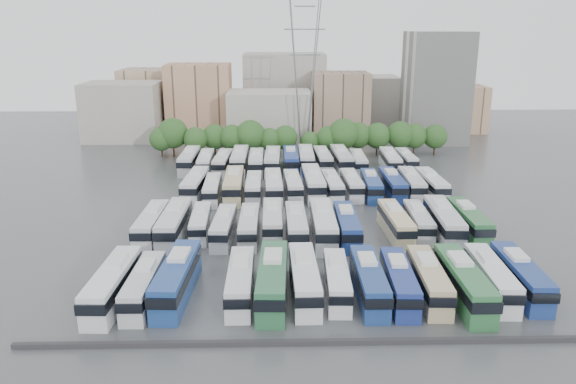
{
  "coord_description": "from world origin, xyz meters",
  "views": [
    {
      "loc": [
        -4.58,
        -77.13,
        27.52
      ],
      "look_at": [
        -2.69,
        4.83,
        3.0
      ],
      "focal_mm": 35.0,
      "sensor_mm": 36.0,
      "label": 1
    }
  ],
  "objects_px": {
    "bus_r0_s2": "(177,278)",
    "bus_r2_s3": "(234,185)",
    "bus_r2_s6": "(293,186)",
    "bus_r3_s1": "(206,162)",
    "bus_r1_s6": "(296,225)",
    "bus_r3_s7": "(306,159)",
    "electricity_pylon": "(304,66)",
    "bus_r0_s13": "(520,275)",
    "bus_r0_s5": "(272,279)",
    "bus_r0_s6": "(304,278)",
    "bus_r1_s3": "(224,226)",
    "bus_r3_s13": "(406,160)",
    "bus_r3_s6": "(291,160)",
    "bus_r0_s11": "(463,282)",
    "bus_r2_s8": "(332,186)",
    "bus_r0_s7": "(337,280)",
    "bus_r2_s13": "(431,184)",
    "bus_r0_s10": "(429,279)",
    "bus_r3_s0": "(189,160)",
    "bus_r2_s1": "(195,184)",
    "bus_r1_s2": "(200,222)",
    "bus_r3_s2": "(223,162)",
    "bus_r1_s0": "(152,224)",
    "bus_r1_s4": "(249,226)",
    "bus_r1_s11": "(418,221)",
    "bus_r2_s12": "(411,184)",
    "bus_r1_s1": "(174,223)",
    "bus_r3_s5": "(273,161)",
    "bus_r1_s8": "(347,225)",
    "bus_r2_s9": "(352,184)",
    "bus_r1_s13": "(468,221)",
    "bus_r1_s5": "(272,221)",
    "bus_r3_s3": "(240,160)",
    "apartment_tower": "(436,88)",
    "bus_r0_s1": "(144,285)",
    "bus_r2_s7": "(313,183)",
    "bus_r0_s4": "(240,281)",
    "bus_r3_s12": "(390,161)",
    "bus_r0_s12": "(491,277)",
    "bus_r2_s10": "(371,185)",
    "bus_r2_s4": "(254,187)",
    "bus_r0_s0": "(113,284)",
    "bus_r0_s8": "(369,280)",
    "bus_r2_s5": "(274,186)",
    "bus_r2_s2": "(212,189)",
    "bus_r1_s10": "(396,222)"
  },
  "relations": [
    {
      "from": "bus_r0_s10",
      "to": "bus_r3_s0",
      "type": "height_order",
      "value": "bus_r3_s0"
    },
    {
      "from": "bus_r0_s2",
      "to": "bus_r2_s1",
      "type": "xyz_separation_m",
      "value": [
        -2.97,
        36.38,
        -0.1
      ]
    },
    {
      "from": "bus_r1_s1",
      "to": "bus_r3_s5",
      "type": "distance_m",
      "value": 37.58
    },
    {
      "from": "bus_r0_s12",
      "to": "bus_r3_s3",
      "type": "xyz_separation_m",
      "value": [
        -29.74,
        53.25,
        0.22
      ]
    },
    {
      "from": "bus_r0_s6",
      "to": "bus_r2_s1",
      "type": "xyz_separation_m",
      "value": [
        -16.35,
        36.57,
        0.03
      ]
    },
    {
      "from": "bus_r0_s2",
      "to": "bus_r3_s2",
      "type": "bearing_deg",
      "value": 92.61
    },
    {
      "from": "bus_r1_s11",
      "to": "bus_r3_s7",
      "type": "height_order",
      "value": "bus_r3_s7"
    },
    {
      "from": "bus_r2_s8",
      "to": "bus_r2_s2",
      "type": "bearing_deg",
      "value": -178.43
    },
    {
      "from": "bus_r2_s7",
      "to": "bus_r3_s0",
      "type": "bearing_deg",
      "value": 141.47
    },
    {
      "from": "bus_r0_s8",
      "to": "bus_r2_s5",
      "type": "bearing_deg",
      "value": 106.17
    },
    {
      "from": "bus_r1_s5",
      "to": "bus_r3_s3",
      "type": "height_order",
      "value": "bus_r3_s3"
    },
    {
      "from": "bus_r1_s2",
      "to": "bus_r2_s9",
      "type": "height_order",
      "value": "bus_r2_s9"
    },
    {
      "from": "apartment_tower",
      "to": "bus_r2_s1",
      "type": "relative_size",
      "value": 2.0
    },
    {
      "from": "bus_r3_s3",
      "to": "bus_r3_s12",
      "type": "relative_size",
      "value": 1.09
    },
    {
      "from": "bus_r0_s7",
      "to": "bus_r2_s12",
      "type": "bearing_deg",
      "value": 67.76
    },
    {
      "from": "electricity_pylon",
      "to": "bus_r0_s13",
      "type": "relative_size",
      "value": 2.73
    },
    {
      "from": "bus_r1_s8",
      "to": "bus_r3_s2",
      "type": "height_order",
      "value": "bus_r1_s8"
    },
    {
      "from": "bus_r0_s8",
      "to": "bus_r2_s1",
      "type": "xyz_separation_m",
      "value": [
        -23.08,
        37.06,
        0.08
      ]
    },
    {
      "from": "bus_r0_s2",
      "to": "bus_r2_s3",
      "type": "height_order",
      "value": "bus_r0_s2"
    },
    {
      "from": "bus_r0_s8",
      "to": "bus_r3_s12",
      "type": "xyz_separation_m",
      "value": [
        12.85,
        53.39,
        0.01
      ]
    },
    {
      "from": "bus_r2_s7",
      "to": "bus_r0_s2",
      "type": "bearing_deg",
      "value": -116.45
    },
    {
      "from": "bus_r0_s6",
      "to": "bus_r3_s1",
      "type": "height_order",
      "value": "bus_r0_s6"
    },
    {
      "from": "bus_r0_s5",
      "to": "bus_r0_s6",
      "type": "bearing_deg",
      "value": 9.64
    },
    {
      "from": "bus_r0_s1",
      "to": "bus_r0_s12",
      "type": "relative_size",
      "value": 0.95
    },
    {
      "from": "bus_r0_s11",
      "to": "bus_r2_s3",
      "type": "relative_size",
      "value": 0.98
    },
    {
      "from": "bus_r3_s1",
      "to": "bus_r3_s13",
      "type": "distance_m",
      "value": 39.72
    },
    {
      "from": "bus_r0_s5",
      "to": "bus_r2_s13",
      "type": "distance_m",
      "value": 44.92
    },
    {
      "from": "bus_r1_s11",
      "to": "bus_r2_s12",
      "type": "xyz_separation_m",
      "value": [
        3.31,
        18.15,
        0.17
      ]
    },
    {
      "from": "bus_r0_s0",
      "to": "bus_r3_s3",
      "type": "xyz_separation_m",
      "value": [
        9.8,
        54.16,
        0.09
      ]
    },
    {
      "from": "bus_r0_s4",
      "to": "bus_r2_s4",
      "type": "height_order",
      "value": "bus_r0_s4"
    },
    {
      "from": "bus_r0_s1",
      "to": "bus_r0_s5",
      "type": "height_order",
      "value": "bus_r0_s5"
    },
    {
      "from": "bus_r0_s5",
      "to": "bus_r3_s0",
      "type": "relative_size",
      "value": 1.05
    },
    {
      "from": "bus_r0_s4",
      "to": "bus_r2_s3",
      "type": "distance_m",
      "value": 36.1
    },
    {
      "from": "bus_r3_s3",
      "to": "bus_r1_s10",
      "type": "bearing_deg",
      "value": -56.82
    },
    {
      "from": "bus_r0_s7",
      "to": "bus_r1_s2",
      "type": "height_order",
      "value": "bus_r0_s7"
    },
    {
      "from": "bus_r0_s7",
      "to": "bus_r2_s13",
      "type": "relative_size",
      "value": 0.89
    },
    {
      "from": "bus_r1_s3",
      "to": "bus_r3_s13",
      "type": "xyz_separation_m",
      "value": [
        33.01,
        38.07,
        -0.07
      ]
    },
    {
      "from": "bus_r0_s11",
      "to": "bus_r2_s7",
      "type": "bearing_deg",
      "value": 109.15
    },
    {
      "from": "bus_r1_s8",
      "to": "bus_r3_s12",
      "type": "xyz_separation_m",
      "value": [
        13.09,
        36.65,
        0.02
      ]
    },
    {
      "from": "bus_r0_s13",
      "to": "bus_r2_s8",
      "type": "height_order",
      "value": "bus_r0_s13"
    },
    {
      "from": "bus_r1_s6",
      "to": "bus_r3_s7",
      "type": "xyz_separation_m",
      "value": [
        3.4,
        38.08,
        0.15
      ]
    },
    {
      "from": "bus_r1_s8",
      "to": "bus_r2_s8",
      "type": "xyz_separation_m",
      "value": [
        0.0,
        19.65,
        -0.13
      ]
    },
    {
      "from": "bus_r1_s13",
      "to": "bus_r3_s5",
      "type": "relative_size",
      "value": 0.93
    },
    {
      "from": "bus_r2_s6",
      "to": "bus_r3_s1",
      "type": "bearing_deg",
      "value": 131.0
    },
    {
      "from": "bus_r1_s0",
      "to": "bus_r1_s4",
      "type": "bearing_deg",
      "value": -1.89
    },
    {
      "from": "bus_r3_s6",
      "to": "bus_r2_s10",
      "type": "bearing_deg",
      "value": -54.36
    },
    {
      "from": "bus_r0_s8",
      "to": "bus_r3_s13",
      "type": "distance_m",
      "value": 57.54
    },
    {
      "from": "bus_r0_s6",
      "to": "bus_r1_s8",
      "type": "distance_m",
      "value": 17.5
    },
    {
      "from": "bus_r1_s4",
      "to": "bus_r3_s0",
      "type": "distance_m",
      "value": 39.45
    },
    {
      "from": "bus_r3_s6",
      "to": "bus_r0_s11",
      "type": "bearing_deg",
      "value": -73.73
    }
  ]
}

